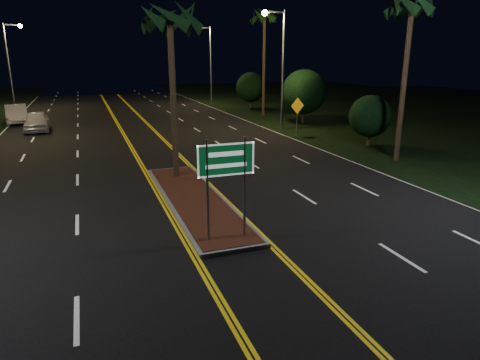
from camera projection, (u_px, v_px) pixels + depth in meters
name	position (u px, v px, depth m)	size (l,w,h in m)	color
ground	(261.00, 284.00, 11.12)	(120.00, 120.00, 0.00)	black
grass_right	(438.00, 114.00, 43.53)	(40.00, 110.00, 0.01)	black
median_island	(194.00, 199.00, 17.41)	(2.25, 10.25, 0.17)	gray
highway_sign	(226.00, 169.00, 12.97)	(1.80, 0.08, 3.20)	gray
streetlight_left_far	(12.00, 56.00, 45.75)	(1.91, 0.44, 9.00)	gray
streetlight_right_mid	(279.00, 56.00, 32.87)	(1.91, 0.44, 9.00)	gray
streetlight_right_far	(208.00, 56.00, 50.91)	(1.91, 0.44, 9.00)	gray
palm_median	(170.00, 18.00, 18.56)	(2.40, 2.40, 8.30)	#382819
palm_right_near	(412.00, 5.00, 21.95)	(2.40, 2.40, 9.30)	#382819
palm_right_far	(265.00, 17.00, 39.83)	(2.40, 2.40, 10.30)	#382819
shrub_near	(370.00, 116.00, 27.64)	(2.70, 2.70, 3.30)	#382819
shrub_mid	(304.00, 92.00, 36.61)	(3.78, 3.78, 4.62)	#382819
shrub_far	(251.00, 87.00, 47.48)	(3.24, 3.24, 3.96)	#382819
car_near	(36.00, 120.00, 33.50)	(2.30, 5.37, 1.79)	silver
car_far	(16.00, 112.00, 37.53)	(2.38, 5.55, 1.85)	silver
warning_sign	(297.00, 111.00, 31.26)	(1.15, 0.26, 2.78)	gray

